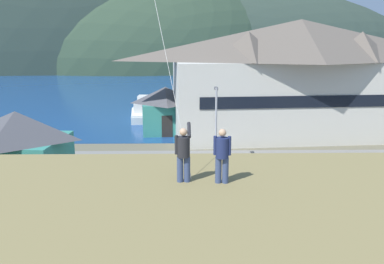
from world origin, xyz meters
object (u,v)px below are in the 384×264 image
at_px(moored_boat_wharfside, 144,106).
at_px(parked_car_back_row_right, 371,201).
at_px(parked_car_front_row_silver, 331,169).
at_px(moored_boat_inner_slip, 140,114).
at_px(wharf_dock, 168,112).
at_px(person_kite_flyer, 183,153).
at_px(storage_shed_near_lot, 18,150).
at_px(parked_car_back_row_left, 162,211).
at_px(harbor_lodge, 299,76).
at_px(person_companion, 222,154).
at_px(parking_light_pole, 216,121).
at_px(parked_car_front_row_end, 197,170).
at_px(moored_boat_outer_mooring, 193,113).
at_px(storage_shed_waterside, 165,109).

relative_size(moored_boat_wharfside, parked_car_back_row_right, 1.51).
bearing_deg(moored_boat_wharfside, parked_car_front_row_silver, -61.61).
height_order(moored_boat_inner_slip, parked_car_back_row_right, moored_boat_inner_slip).
xyz_separation_m(wharf_dock, person_kite_flyer, (2.11, -42.12, 6.42)).
bearing_deg(moored_boat_wharfside, moored_boat_inner_slip, -89.65).
height_order(storage_shed_near_lot, parked_car_back_row_left, storage_shed_near_lot).
bearing_deg(parked_car_front_row_silver, parked_car_back_row_left, -148.29).
bearing_deg(moored_boat_wharfside, wharf_dock, -43.49).
bearing_deg(parked_car_front_row_silver, parked_car_back_row_right, -87.72).
height_order(harbor_lodge, person_companion, harbor_lodge).
height_order(storage_shed_near_lot, parking_light_pole, parking_light_pole).
height_order(parked_car_front_row_silver, person_companion, person_companion).
xyz_separation_m(moored_boat_wharfside, parked_car_front_row_end, (6.40, -29.49, 0.34)).
xyz_separation_m(parked_car_front_row_silver, person_companion, (-9.23, -16.02, 5.69)).
bearing_deg(person_companion, parking_light_pole, 86.27).
distance_m(moored_boat_outer_mooring, person_kite_flyer, 39.96).
xyz_separation_m(parked_car_front_row_end, person_companion, (0.27, -15.95, 5.69)).
relative_size(storage_shed_waterside, moored_boat_outer_mooring, 0.94).
bearing_deg(parked_car_back_row_right, storage_shed_waterside, 119.55).
bearing_deg(moored_boat_wharfside, moored_boat_outer_mooring, -41.29).
bearing_deg(parked_car_front_row_silver, storage_shed_near_lot, -176.92).
bearing_deg(person_companion, person_kite_flyer, 173.81).
bearing_deg(parking_light_pole, parked_car_front_row_end, -111.04).
relative_size(moored_boat_inner_slip, parked_car_front_row_silver, 1.47).
distance_m(parked_car_back_row_left, parking_light_pole, 12.10).
distance_m(storage_shed_near_lot, parked_car_front_row_end, 12.11).
distance_m(moored_boat_wharfside, person_companion, 46.32).
height_order(harbor_lodge, parking_light_pole, harbor_lodge).
distance_m(harbor_lodge, parked_car_front_row_silver, 15.24).
xyz_separation_m(storage_shed_waterside, person_kite_flyer, (1.97, -32.22, 4.23)).
distance_m(harbor_lodge, person_companion, 32.05).
distance_m(moored_boat_outer_mooring, parking_light_pole, 19.84).
distance_m(storage_shed_waterside, moored_boat_outer_mooring, 8.12).
height_order(wharf_dock, parked_car_back_row_left, parked_car_back_row_left).
xyz_separation_m(moored_boat_wharfside, parking_light_pole, (7.97, -25.39, 3.02)).
relative_size(moored_boat_wharfside, moored_boat_outer_mooring, 1.06).
bearing_deg(person_kite_flyer, parked_car_back_row_left, 97.80).
relative_size(storage_shed_near_lot, moored_boat_outer_mooring, 1.10).
relative_size(moored_boat_outer_mooring, parked_car_back_row_right, 1.43).
distance_m(storage_shed_waterside, person_companion, 32.77).
xyz_separation_m(parked_car_back_row_right, person_kite_flyer, (-10.67, -9.92, 5.71)).
xyz_separation_m(storage_shed_waterside, person_companion, (3.17, -32.35, 4.21)).
distance_m(parked_car_back_row_left, parked_car_front_row_end, 7.42).
xyz_separation_m(moored_boat_wharfside, moored_boat_inner_slip, (0.04, -6.43, 0.00)).
xyz_separation_m(moored_boat_outer_mooring, person_companion, (0.04, -39.61, 6.03)).
xyz_separation_m(parked_car_front_row_silver, person_kite_flyer, (-10.43, -15.89, 5.71)).
bearing_deg(parked_car_back_row_left, person_companion, -74.85).
bearing_deg(moored_boat_outer_mooring, parked_car_front_row_end, -90.56).
bearing_deg(parked_car_back_row_left, person_kite_flyer, -82.20).
relative_size(harbor_lodge, person_companion, 15.51).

